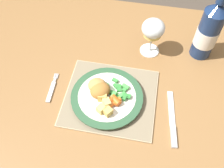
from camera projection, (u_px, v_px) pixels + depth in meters
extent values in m
plane|color=#4C4238|center=(107.00, 155.00, 1.48)|extent=(6.00, 6.00, 0.00)
cube|color=olive|center=(104.00, 87.00, 0.89)|extent=(1.25, 0.94, 0.04)
cube|color=olive|center=(26.00, 51.00, 1.49)|extent=(0.06, 0.06, 0.70)
cube|color=olive|center=(223.00, 79.00, 1.37)|extent=(0.06, 0.06, 0.70)
cube|color=tan|center=(110.00, 97.00, 0.84)|extent=(0.30, 0.27, 0.01)
cube|color=#807259|center=(110.00, 97.00, 0.84)|extent=(0.30, 0.27, 0.00)
cylinder|color=white|center=(107.00, 98.00, 0.83)|extent=(0.20, 0.20, 0.01)
cylinder|color=#2D5638|center=(107.00, 96.00, 0.82)|extent=(0.24, 0.24, 0.01)
cylinder|color=white|center=(107.00, 96.00, 0.82)|extent=(0.19, 0.19, 0.00)
ellipsoid|color=tan|center=(97.00, 85.00, 0.82)|extent=(0.07, 0.06, 0.04)
ellipsoid|color=#A87033|center=(99.00, 90.00, 0.81)|extent=(0.09, 0.09, 0.04)
cube|color=green|center=(117.00, 100.00, 0.80)|extent=(0.02, 0.03, 0.01)
cube|color=#4CA84C|center=(125.00, 87.00, 0.83)|extent=(0.03, 0.02, 0.01)
cube|color=#338438|center=(116.00, 86.00, 0.83)|extent=(0.02, 0.02, 0.01)
cube|color=#4CA84C|center=(113.00, 95.00, 0.81)|extent=(0.02, 0.03, 0.01)
cube|color=#338438|center=(119.00, 88.00, 0.83)|extent=(0.02, 0.03, 0.01)
cube|color=green|center=(115.00, 81.00, 0.84)|extent=(0.02, 0.02, 0.01)
cube|color=#338438|center=(109.00, 92.00, 0.82)|extent=(0.02, 0.02, 0.01)
cube|color=green|center=(125.00, 89.00, 0.83)|extent=(0.02, 0.03, 0.01)
cube|color=#4CA84C|center=(114.00, 93.00, 0.82)|extent=(0.03, 0.02, 0.01)
cube|color=#338438|center=(127.00, 96.00, 0.81)|extent=(0.03, 0.02, 0.01)
cube|color=#338438|center=(125.00, 98.00, 0.80)|extent=(0.02, 0.02, 0.01)
cube|color=green|center=(107.00, 87.00, 0.82)|extent=(0.02, 0.03, 0.01)
cube|color=#4CA84C|center=(122.00, 95.00, 0.81)|extent=(0.03, 0.03, 0.01)
cylinder|color=#CC5119|center=(110.00, 102.00, 0.79)|extent=(0.04, 0.04, 0.02)
cylinder|color=orange|center=(116.00, 100.00, 0.79)|extent=(0.04, 0.04, 0.02)
cylinder|color=orange|center=(115.00, 102.00, 0.79)|extent=(0.04, 0.04, 0.02)
cube|color=silver|center=(51.00, 92.00, 0.85)|extent=(0.02, 0.08, 0.01)
cube|color=silver|center=(55.00, 80.00, 0.88)|extent=(0.01, 0.02, 0.01)
cube|color=silver|center=(58.00, 76.00, 0.89)|extent=(0.00, 0.02, 0.00)
cube|color=silver|center=(57.00, 76.00, 0.89)|extent=(0.00, 0.02, 0.00)
cube|color=silver|center=(56.00, 75.00, 0.89)|extent=(0.00, 0.02, 0.00)
cube|color=silver|center=(55.00, 75.00, 0.89)|extent=(0.00, 0.02, 0.00)
cube|color=silver|center=(171.00, 108.00, 0.82)|extent=(0.03, 0.13, 0.00)
cube|color=#B2B2B7|center=(174.00, 137.00, 0.76)|extent=(0.02, 0.07, 0.01)
cylinder|color=silver|center=(149.00, 50.00, 0.96)|extent=(0.07, 0.07, 0.00)
cylinder|color=silver|center=(151.00, 43.00, 0.93)|extent=(0.01, 0.01, 0.08)
ellipsoid|color=silver|center=(153.00, 28.00, 0.87)|extent=(0.08, 0.08, 0.07)
cylinder|color=#EACC66|center=(153.00, 31.00, 0.88)|extent=(0.06, 0.06, 0.04)
cylinder|color=navy|center=(207.00, 34.00, 0.88)|extent=(0.08, 0.08, 0.20)
cone|color=navy|center=(219.00, 7.00, 0.78)|extent=(0.08, 0.08, 0.03)
cylinder|color=white|center=(206.00, 36.00, 0.89)|extent=(0.08, 0.08, 0.07)
cube|color=#E5BC66|center=(101.00, 109.00, 0.78)|extent=(0.03, 0.03, 0.02)
cube|color=#DBB256|center=(108.00, 112.00, 0.77)|extent=(0.03, 0.03, 0.02)
cube|color=#DBB256|center=(102.00, 97.00, 0.80)|extent=(0.03, 0.03, 0.03)
cube|color=#E5BC66|center=(106.00, 109.00, 0.78)|extent=(0.02, 0.02, 0.02)
cube|color=#E5BC66|center=(107.00, 103.00, 0.79)|extent=(0.03, 0.03, 0.03)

